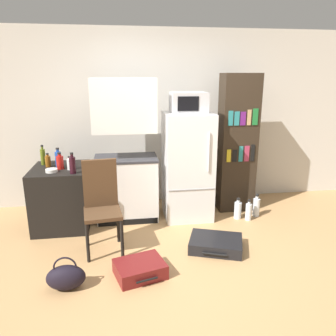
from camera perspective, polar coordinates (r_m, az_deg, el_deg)
ground_plane at (r=3.60m, az=3.56°, el=-16.63°), size 24.00×24.00×0.00m
wall_back at (r=5.07m, az=1.40°, el=8.68°), size 6.40×0.10×2.59m
side_table at (r=4.52m, az=-17.98°, el=-4.78°), size 0.70×0.77×0.79m
kitchen_hutch at (r=4.42m, az=-7.38°, el=2.07°), size 0.84×0.54×1.90m
refrigerator at (r=4.50m, az=3.39°, el=0.35°), size 0.64×0.66×1.45m
microwave at (r=4.35m, az=3.58°, el=11.32°), size 0.46×0.38×0.26m
bookshelf at (r=4.80m, az=11.96°, el=4.11°), size 0.52×0.33×1.96m
bottle_wine_dark at (r=4.07m, az=-16.30°, el=0.56°), size 0.07×0.07×0.26m
bottle_milk_white at (r=4.26m, az=-16.74°, el=0.67°), size 0.07×0.07×0.17m
bottle_blue_soda at (r=4.42m, az=-18.56°, el=1.52°), size 0.08×0.08×0.25m
bottle_amber_beer at (r=4.48m, az=-20.18°, el=1.14°), size 0.07×0.07×0.18m
bottle_olive_oil at (r=4.59m, az=-20.94°, el=1.89°), size 0.06×0.06×0.26m
bottle_ketchup_red at (r=4.32m, az=-18.30°, el=0.99°), size 0.09×0.09×0.21m
bowl at (r=4.23m, az=-19.63°, el=-0.42°), size 0.14×0.14×0.04m
chair at (r=3.75m, az=-11.53°, el=-5.33°), size 0.44×0.45×1.03m
suitcase_large_flat at (r=3.90m, az=8.32°, el=-12.91°), size 0.70×0.61×0.13m
suitcase_small_flat at (r=3.42m, az=-4.91°, el=-17.11°), size 0.55×0.48×0.15m
handbag at (r=3.34m, az=-17.35°, el=-17.69°), size 0.36×0.20×0.33m
water_bottle_front at (r=4.67m, az=13.85°, el=-7.35°), size 0.08×0.08×0.30m
water_bottle_middle at (r=4.82m, az=15.12°, el=-6.54°), size 0.09×0.09×0.33m
water_bottle_back at (r=4.69m, az=12.05°, el=-7.14°), size 0.10×0.10×0.30m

